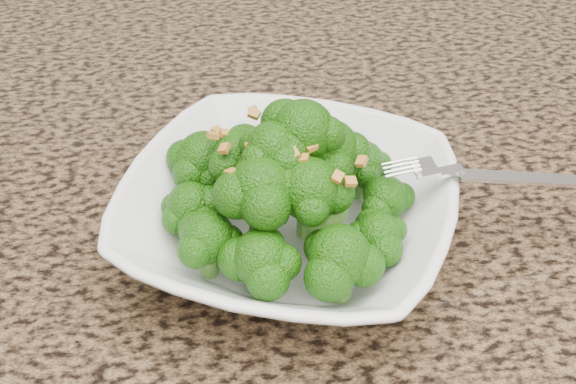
{
  "coord_description": "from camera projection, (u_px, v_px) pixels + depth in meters",
  "views": [
    {
      "loc": [
        -0.06,
        -0.06,
        1.27
      ],
      "look_at": [
        -0.02,
        0.33,
        0.95
      ],
      "focal_mm": 45.0,
      "sensor_mm": 36.0,
      "label": 1
    }
  ],
  "objects": [
    {
      "name": "granite_counter",
      "position": [
        324.0,
        283.0,
        0.52
      ],
      "size": [
        1.64,
        1.04,
        0.03
      ],
      "primitive_type": "cube",
      "color": "brown",
      "rests_on": "cabinet"
    },
    {
      "name": "fork",
      "position": [
        454.0,
        171.0,
        0.5
      ],
      "size": [
        0.17,
        0.04,
        0.01
      ],
      "primitive_type": null,
      "rotation": [
        0.0,
        0.0,
        0.11
      ],
      "color": "silver",
      "rests_on": "bowl"
    },
    {
      "name": "garlic_topping",
      "position": [
        288.0,
        86.0,
        0.45
      ],
      "size": [
        0.12,
        0.12,
        0.01
      ],
      "primitive_type": null,
      "color": "#C78730",
      "rests_on": "broccoli_pile"
    },
    {
      "name": "broccoli_pile",
      "position": [
        288.0,
        139.0,
        0.47
      ],
      "size": [
        0.2,
        0.2,
        0.08
      ],
      "primitive_type": null,
      "color": "#1F600A",
      "rests_on": "bowl"
    },
    {
      "name": "bowl",
      "position": [
        288.0,
        215.0,
        0.51
      ],
      "size": [
        0.3,
        0.3,
        0.06
      ],
      "primitive_type": "imported",
      "rotation": [
        0.0,
        0.0,
        -0.38
      ],
      "color": "white",
      "rests_on": "granite_counter"
    }
  ]
}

